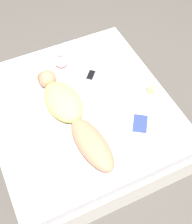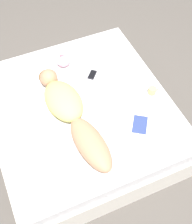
% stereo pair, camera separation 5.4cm
% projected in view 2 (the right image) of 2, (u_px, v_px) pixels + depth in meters
% --- Properties ---
extents(ground_plane, '(12.00, 12.00, 0.00)m').
position_uv_depth(ground_plane, '(82.00, 131.00, 3.67)').
color(ground_plane, '#4C4742').
extents(bed, '(1.90, 2.01, 0.51)m').
position_uv_depth(bed, '(81.00, 119.00, 3.47)').
color(bed, beige).
rests_on(bed, ground_plane).
extents(person, '(0.42, 1.40, 0.21)m').
position_uv_depth(person, '(70.00, 112.00, 3.09)').
color(person, '#A37556').
rests_on(person, bed).
extents(open_magazine, '(0.54, 0.50, 0.01)m').
position_uv_depth(open_magazine, '(129.00, 123.00, 3.12)').
color(open_magazine, silver).
rests_on(open_magazine, bed).
extents(coffee_mug, '(0.12, 0.08, 0.08)m').
position_uv_depth(coffee_mug, '(152.00, 91.00, 3.33)').
color(coffee_mug, tan).
rests_on(coffee_mug, bed).
extents(cell_phone, '(0.15, 0.15, 0.01)m').
position_uv_depth(cell_phone, '(92.00, 75.00, 3.51)').
color(cell_phone, black).
rests_on(cell_phone, bed).
extents(plush_toy, '(0.15, 0.16, 0.20)m').
position_uv_depth(plush_toy, '(63.00, 60.00, 3.55)').
color(plush_toy, '#DB9EB2').
rests_on(plush_toy, bed).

